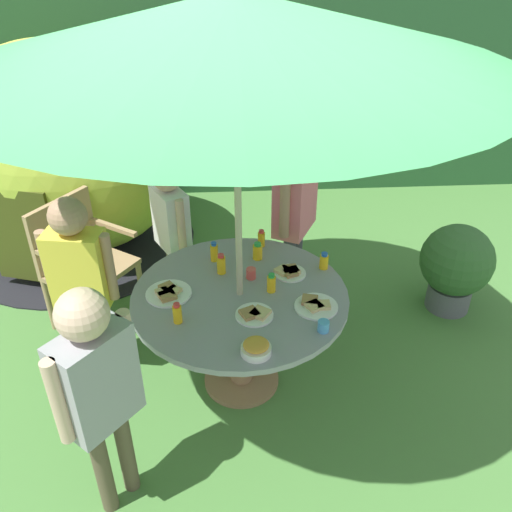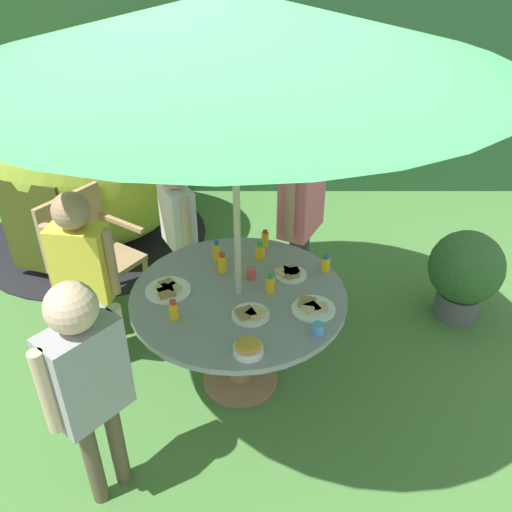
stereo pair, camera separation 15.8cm
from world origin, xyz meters
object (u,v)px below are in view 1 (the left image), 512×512
(child_in_white_shirt, at_px, (171,219))
(juice_bottle_spot_a, at_px, (214,252))
(juice_bottle_mid_left, at_px, (177,314))
(patio_umbrella, at_px, (234,28))
(garden_table, at_px, (240,313))
(cup_far, at_px, (323,326))
(child_in_yellow_shirt, at_px, (79,269))
(juice_bottle_center_back, at_px, (258,251))
(plate_center_front, at_px, (168,293))
(juice_bottle_mid_right, at_px, (261,239))
(plate_front_edge, at_px, (255,314))
(wooden_chair, at_px, (80,256))
(snack_bowl, at_px, (256,348))
(juice_bottle_far_right, at_px, (271,283))
(dome_tent, at_px, (64,152))
(child_in_pink_shirt, at_px, (295,195))
(plate_far_left, at_px, (316,305))
(child_in_grey_shirt, at_px, (97,380))
(plate_near_left, at_px, (290,272))
(cup_near, at_px, (251,273))
(juice_bottle_back_edge, at_px, (221,264))
(juice_bottle_near_right, at_px, (324,261))
(potted_plant, at_px, (456,265))

(child_in_white_shirt, height_order, juice_bottle_spot_a, child_in_white_shirt)
(juice_bottle_mid_left, bearing_deg, patio_umbrella, 34.30)
(garden_table, xyz_separation_m, cup_far, (0.41, -0.34, 0.17))
(child_in_yellow_shirt, relative_size, juice_bottle_center_back, 11.12)
(child_in_yellow_shirt, distance_m, cup_far, 1.40)
(plate_center_front, xyz_separation_m, juice_bottle_mid_right, (0.55, 0.48, 0.04))
(plate_front_edge, bearing_deg, wooden_chair, 140.83)
(snack_bowl, xyz_separation_m, cup_far, (0.35, 0.14, -0.00))
(child_in_yellow_shirt, bearing_deg, juice_bottle_far_right, 2.14)
(garden_table, height_order, dome_tent, dome_tent)
(child_in_pink_shirt, xyz_separation_m, juice_bottle_far_right, (-0.23, -0.79, -0.15))
(plate_front_edge, height_order, juice_bottle_mid_left, juice_bottle_mid_left)
(child_in_pink_shirt, distance_m, juice_bottle_mid_right, 0.42)
(plate_far_left, xyz_separation_m, plate_center_front, (-0.80, 0.16, 0.00))
(plate_far_left, xyz_separation_m, juice_bottle_mid_right, (-0.25, 0.65, 0.04))
(child_in_white_shirt, bearing_deg, juice_bottle_far_right, 9.26)
(child_in_grey_shirt, height_order, plate_far_left, child_in_grey_shirt)
(plate_near_left, bearing_deg, cup_far, -77.76)
(cup_near, bearing_deg, juice_bottle_back_edge, 159.34)
(plate_front_edge, distance_m, juice_bottle_far_right, 0.24)
(plate_near_left, bearing_deg, plate_far_left, -72.00)
(juice_bottle_far_right, relative_size, juice_bottle_back_edge, 0.90)
(snack_bowl, relative_size, juice_bottle_mid_left, 1.26)
(child_in_grey_shirt, height_order, juice_bottle_near_right, child_in_grey_shirt)
(wooden_chair, bearing_deg, juice_bottle_spot_a, -77.87)
(juice_bottle_mid_right, bearing_deg, juice_bottle_far_right, -87.48)
(wooden_chair, xyz_separation_m, dome_tent, (-0.29, 1.05, 0.33))
(garden_table, height_order, cup_near, cup_near)
(dome_tent, distance_m, potted_plant, 3.15)
(patio_umbrella, distance_m, juice_bottle_near_right, 1.45)
(child_in_grey_shirt, distance_m, juice_bottle_spot_a, 1.21)
(garden_table, height_order, child_in_white_shirt, child_in_white_shirt)
(wooden_chair, relative_size, cup_near, 14.19)
(juice_bottle_center_back, bearing_deg, juice_bottle_mid_left, -127.93)
(child_in_pink_shirt, bearing_deg, cup_far, 27.22)
(plate_near_left, bearing_deg, cup_near, -173.32)
(child_in_pink_shirt, height_order, plate_front_edge, child_in_pink_shirt)
(juice_bottle_far_right, distance_m, juice_bottle_mid_right, 0.49)
(juice_bottle_back_edge, distance_m, cup_far, 0.76)
(juice_bottle_near_right, bearing_deg, plate_near_left, -166.68)
(juice_bottle_far_right, relative_size, juice_bottle_spot_a, 0.90)
(plate_far_left, height_order, juice_bottle_far_right, juice_bottle_far_right)
(wooden_chair, bearing_deg, cup_near, -82.65)
(patio_umbrella, relative_size, plate_near_left, 12.97)
(child_in_white_shirt, bearing_deg, plate_front_edge, -1.71)
(juice_bottle_mid_right, height_order, cup_far, juice_bottle_mid_right)
(child_in_white_shirt, height_order, juice_bottle_back_edge, child_in_white_shirt)
(potted_plant, distance_m, juice_bottle_spot_a, 1.76)
(cup_far, bearing_deg, potted_plant, 41.37)
(child_in_grey_shirt, relative_size, juice_bottle_spot_a, 10.02)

